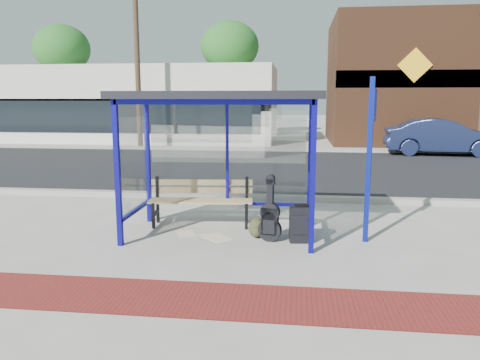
# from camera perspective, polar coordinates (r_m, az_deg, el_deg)

# --- Properties ---
(ground) EXTENTS (120.00, 120.00, 0.00)m
(ground) POSITION_cam_1_polar(r_m,az_deg,el_deg) (8.07, -2.31, -6.73)
(ground) COLOR #B2ADA0
(ground) RESTS_ON ground
(brick_paver_strip) EXTENTS (60.00, 1.00, 0.01)m
(brick_paver_strip) POSITION_cam_1_polar(r_m,az_deg,el_deg) (5.67, -6.67, -14.13)
(brick_paver_strip) COLOR maroon
(brick_paver_strip) RESTS_ON ground
(curb_near) EXTENTS (60.00, 0.25, 0.12)m
(curb_near) POSITION_cam_1_polar(r_m,az_deg,el_deg) (10.84, 0.15, -2.07)
(curb_near) COLOR gray
(curb_near) RESTS_ON ground
(street_asphalt) EXTENTS (60.00, 10.00, 0.00)m
(street_asphalt) POSITION_cam_1_polar(r_m,az_deg,el_deg) (15.85, 2.34, 1.53)
(street_asphalt) COLOR black
(street_asphalt) RESTS_ON ground
(curb_far) EXTENTS (60.00, 0.25, 0.12)m
(curb_far) POSITION_cam_1_polar(r_m,az_deg,el_deg) (20.89, 3.49, 3.71)
(curb_far) COLOR gray
(curb_far) RESTS_ON ground
(far_sidewalk) EXTENTS (60.00, 4.00, 0.01)m
(far_sidewalk) POSITION_cam_1_polar(r_m,az_deg,el_deg) (22.78, 3.78, 4.08)
(far_sidewalk) COLOR #B2ADA0
(far_sidewalk) RESTS_ON ground
(bus_shelter) EXTENTS (3.30, 1.80, 2.42)m
(bus_shelter) POSITION_cam_1_polar(r_m,az_deg,el_deg) (7.80, -2.33, 8.15)
(bus_shelter) COLOR #0F0C8A
(bus_shelter) RESTS_ON ground
(storefront_white) EXTENTS (18.00, 6.04, 4.00)m
(storefront_white) POSITION_cam_1_polar(r_m,az_deg,el_deg) (27.59, -15.04, 8.93)
(storefront_white) COLOR silver
(storefront_white) RESTS_ON ground
(storefront_brown) EXTENTS (10.00, 7.08, 6.40)m
(storefront_brown) POSITION_cam_1_polar(r_m,az_deg,el_deg) (26.99, 21.86, 11.10)
(storefront_brown) COLOR #59331E
(storefront_brown) RESTS_ON ground
(tree_left) EXTENTS (3.60, 3.60, 7.03)m
(tree_left) POSITION_cam_1_polar(r_m,az_deg,el_deg) (33.47, -20.89, 14.66)
(tree_left) COLOR #4C3826
(tree_left) RESTS_ON ground
(tree_mid) EXTENTS (3.60, 3.60, 7.03)m
(tree_mid) POSITION_cam_1_polar(r_m,az_deg,el_deg) (30.10, -1.25, 15.90)
(tree_mid) COLOR #4C3826
(tree_mid) RESTS_ON ground
(utility_pole_west) EXTENTS (1.60, 0.24, 8.00)m
(utility_pole_west) POSITION_cam_1_polar(r_m,az_deg,el_deg) (22.32, -12.42, 14.30)
(utility_pole_west) COLOR #4C3826
(utility_pole_west) RESTS_ON ground
(bench) EXTENTS (1.91, 0.63, 0.89)m
(bench) POSITION_cam_1_polar(r_m,az_deg,el_deg) (8.61, -4.76, -2.24)
(bench) COLOR black
(bench) RESTS_ON ground
(guitar_bag) EXTENTS (0.39, 0.19, 1.04)m
(guitar_bag) POSITION_cam_1_polar(r_m,az_deg,el_deg) (7.65, 3.68, -4.71)
(guitar_bag) COLOR black
(guitar_bag) RESTS_ON ground
(suitcase) EXTENTS (0.39, 0.28, 0.64)m
(suitcase) POSITION_cam_1_polar(r_m,az_deg,el_deg) (7.67, 7.45, -5.37)
(suitcase) COLOR black
(suitcase) RESTS_ON ground
(backpack) EXTENTS (0.28, 0.26, 0.33)m
(backpack) POSITION_cam_1_polar(r_m,az_deg,el_deg) (7.89, 2.03, -5.94)
(backpack) COLOR #2F311B
(backpack) RESTS_ON ground
(sign_post) EXTENTS (0.15, 0.32, 2.65)m
(sign_post) POSITION_cam_1_polar(r_m,az_deg,el_deg) (7.69, 15.56, 3.41)
(sign_post) COLOR navy
(sign_post) RESTS_ON ground
(newspaper_a) EXTENTS (0.41, 0.45, 0.01)m
(newspaper_a) POSITION_cam_1_polar(r_m,az_deg,el_deg) (8.20, -6.58, -6.49)
(newspaper_a) COLOR white
(newspaper_a) RESTS_ON ground
(newspaper_b) EXTENTS (0.45, 0.42, 0.01)m
(newspaper_b) POSITION_cam_1_polar(r_m,az_deg,el_deg) (8.03, -3.40, -6.80)
(newspaper_b) COLOR white
(newspaper_b) RESTS_ON ground
(newspaper_c) EXTENTS (0.52, 0.52, 0.01)m
(newspaper_c) POSITION_cam_1_polar(r_m,az_deg,el_deg) (7.86, -2.56, -7.16)
(newspaper_c) COLOR white
(newspaper_c) RESTS_ON ground
(parked_car) EXTENTS (4.63, 1.91, 1.49)m
(parked_car) POSITION_cam_1_polar(r_m,az_deg,el_deg) (21.05, 23.42, 4.84)
(parked_car) COLOR #192247
(parked_car) RESTS_ON ground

